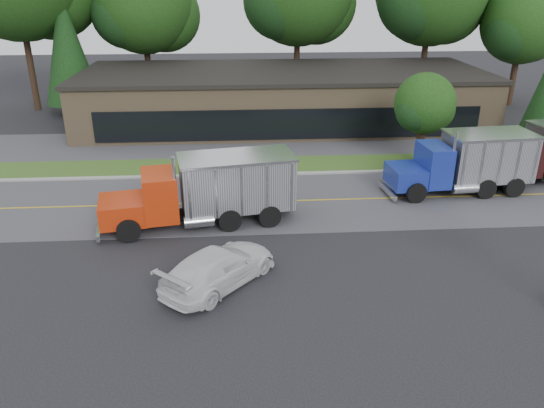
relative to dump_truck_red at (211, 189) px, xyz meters
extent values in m
plane|color=#2E2E33|center=(3.20, -6.55, -1.81)|extent=(140.00, 140.00, 0.00)
cube|color=#5A5A5F|center=(3.20, 2.45, -1.81)|extent=(60.00, 8.00, 0.02)
cube|color=gold|center=(3.20, 2.45, -1.81)|extent=(60.00, 0.12, 0.01)
cube|color=#9E9E99|center=(3.20, 6.65, -1.81)|extent=(60.00, 0.30, 0.12)
cube|color=#2F521C|center=(3.20, 8.45, -1.81)|extent=(60.00, 3.40, 0.03)
cube|color=#5A5A5F|center=(3.20, 13.45, -1.81)|extent=(60.00, 7.00, 0.02)
cube|color=#877053|center=(5.20, 19.45, 0.19)|extent=(32.00, 12.00, 4.00)
cylinder|color=#382619|center=(-16.80, 25.45, 1.36)|extent=(0.56, 0.56, 6.34)
cylinder|color=#382619|center=(-6.80, 27.45, 0.63)|extent=(0.56, 0.56, 4.88)
sphere|color=#17360E|center=(-6.80, 27.45, 7.26)|extent=(8.93, 8.93, 8.93)
sphere|color=#17360E|center=(-5.12, 28.57, 6.14)|extent=(6.70, 6.70, 6.70)
sphere|color=black|center=(-8.19, 26.62, 6.42)|extent=(6.14, 6.14, 6.14)
cylinder|color=#382619|center=(7.20, 27.45, 0.93)|extent=(0.56, 0.56, 5.48)
sphere|color=#17360E|center=(9.08, 28.70, 7.11)|extent=(7.51, 7.51, 7.51)
sphere|color=black|center=(5.64, 26.51, 7.42)|extent=(6.89, 6.89, 6.89)
cylinder|color=#382619|center=(19.20, 26.45, 0.94)|extent=(0.56, 0.56, 5.51)
sphere|color=#17360E|center=(21.09, 27.71, 7.16)|extent=(7.55, 7.55, 7.55)
sphere|color=black|center=(17.63, 25.51, 7.47)|extent=(6.92, 6.92, 6.92)
cylinder|color=#382619|center=(27.20, 24.45, 0.20)|extent=(0.56, 0.56, 4.03)
sphere|color=#17360E|center=(27.20, 24.45, 5.67)|extent=(7.36, 7.36, 7.36)
sphere|color=#17360E|center=(28.59, 25.37, 4.75)|extent=(5.52, 5.52, 5.52)
sphere|color=black|center=(26.05, 23.76, 4.98)|extent=(5.06, 5.06, 5.06)
cylinder|color=#382619|center=(-12.80, 23.45, -1.31)|extent=(0.44, 0.44, 1.00)
cone|color=black|center=(-12.80, 23.45, 3.98)|extent=(4.63, 4.63, 9.47)
cylinder|color=#382619|center=(23.20, 11.45, -1.31)|extent=(0.44, 0.44, 1.00)
cylinder|color=#382619|center=(13.20, 8.45, -0.76)|extent=(0.56, 0.56, 2.10)
sphere|color=#17360E|center=(13.20, 8.45, 2.09)|extent=(3.84, 3.84, 3.84)
sphere|color=#17360E|center=(13.92, 8.93, 1.61)|extent=(2.88, 2.88, 2.88)
sphere|color=black|center=(12.61, 8.09, 1.73)|extent=(2.64, 2.64, 2.64)
cube|color=black|center=(-0.27, -0.05, -1.24)|extent=(9.02, 2.55, 0.28)
cube|color=red|center=(-4.11, -0.73, -0.69)|extent=(2.52, 2.64, 1.10)
cube|color=red|center=(-2.38, -0.42, -0.09)|extent=(1.96, 2.64, 2.20)
cube|color=black|center=(-3.06, -0.54, 0.31)|extent=(0.42, 2.08, 0.90)
cube|color=silver|center=(1.27, 0.22, 0.21)|extent=(5.73, 3.40, 2.50)
cube|color=silver|center=(1.27, 0.22, 1.51)|extent=(5.90, 3.57, 0.12)
cylinder|color=black|center=(-4.12, 0.44, -1.24)|extent=(1.14, 0.54, 1.10)
cylinder|color=black|center=(-3.72, -1.83, -1.24)|extent=(1.14, 0.54, 1.10)
cylinder|color=black|center=(1.46, 1.43, -1.24)|extent=(1.14, 0.54, 1.10)
cylinder|color=black|center=(1.86, -0.84, -1.24)|extent=(1.14, 0.54, 1.10)
cube|color=black|center=(13.92, 3.18, -1.24)|extent=(7.72, 1.60, 0.28)
cube|color=navy|center=(10.60, 2.92, -0.69)|extent=(2.01, 2.44, 1.10)
cube|color=navy|center=(12.10, 3.04, -0.09)|extent=(1.52, 2.50, 2.20)
cube|color=black|center=(11.51, 2.99, 0.31)|extent=(0.23, 2.10, 0.90)
cube|color=silver|center=(15.25, 3.29, 0.21)|extent=(4.77, 2.85, 2.50)
cube|color=silver|center=(15.25, 3.29, 1.51)|extent=(4.93, 3.02, 0.12)
cylinder|color=black|center=(10.68, 4.08, -1.24)|extent=(1.12, 0.44, 1.10)
cylinder|color=black|center=(10.86, 1.79, -1.24)|extent=(1.12, 0.44, 1.10)
cylinder|color=black|center=(15.50, 4.46, -1.24)|extent=(1.12, 0.44, 1.10)
cylinder|color=black|center=(15.68, 2.17, -1.24)|extent=(1.12, 0.44, 1.10)
cube|color=black|center=(16.23, 4.14, -0.69)|extent=(2.34, 2.60, 1.10)
cube|color=black|center=(17.82, 4.41, -0.09)|extent=(1.82, 2.61, 2.20)
cube|color=black|center=(17.20, 4.30, 0.31)|extent=(0.42, 2.08, 0.90)
cylinder|color=black|center=(16.21, 5.30, -1.24)|extent=(1.14, 0.53, 1.10)
cylinder|color=black|center=(16.60, 3.03, -1.24)|extent=(1.14, 0.53, 1.10)
imported|color=silver|center=(0.50, -5.76, -1.04)|extent=(5.10, 5.38, 1.53)
camera|label=1|loc=(1.35, -23.95, 9.43)|focal=35.00mm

